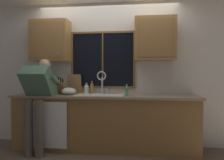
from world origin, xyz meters
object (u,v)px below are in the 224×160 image
Objects in this scene: knife_block at (62,88)px; bottle_green_glass at (86,89)px; cutting_board at (75,84)px; mixing_bowl at (69,91)px; soap_dispenser at (127,91)px; person_standing at (38,94)px; bottle_tall_clear at (92,88)px.

knife_block reaches higher than bottle_green_glass.
cutting_board is (0.19, 0.15, 0.06)m from knife_block.
knife_block is 1.28× the size of mixing_bowl.
cutting_board reaches higher than bottle_green_glass.
knife_block reaches higher than mixing_bowl.
cutting_board reaches higher than knife_block.
mixing_bowl is 1.24× the size of bottle_green_glass.
bottle_green_glass is (-0.73, 0.33, 0.01)m from soap_dispenser.
cutting_board is 0.26m from mixing_bowl.
person_standing reaches higher than mixing_bowl.
soap_dispenser is 0.72m from bottle_tall_clear.
bottle_green_glass is 0.10m from bottle_tall_clear.
knife_block is 0.93× the size of cutting_board.
soap_dispenser is 0.83× the size of bottle_tall_clear.
soap_dispenser is (0.96, -0.37, -0.09)m from cutting_board.
knife_block is 0.25m from cutting_board.
soap_dispenser is (0.99, -0.13, 0.02)m from mixing_bowl.
mixing_bowl is 1.05× the size of bottle_tall_clear.
bottle_green_glass is 0.85× the size of bottle_tall_clear.
person_standing is 0.70m from cutting_board.
cutting_board reaches higher than mixing_bowl.
person_standing is at bearing -131.52° from cutting_board.
bottle_green_glass is (0.23, -0.04, -0.09)m from cutting_board.
mixing_bowl is 1.00m from soap_dispenser.
cutting_board reaches higher than bottle_tall_clear.
soap_dispenser is at bearing 5.90° from person_standing.
bottle_green_glass is at bearing 37.43° from mixing_bowl.
mixing_bowl is (-0.03, -0.24, -0.11)m from cutting_board.
person_standing is 4.75× the size of knife_block.
bottle_green_glass is at bearing -172.57° from bottle_tall_clear.
person_standing is at bearing -147.81° from bottle_tall_clear.
cutting_board is 1.03m from soap_dispenser.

